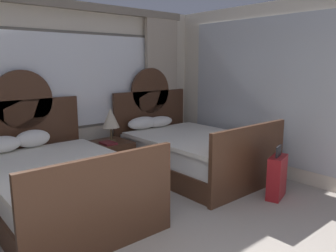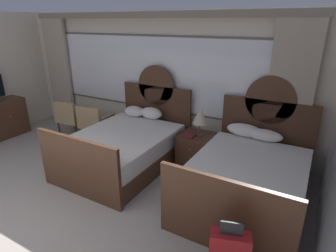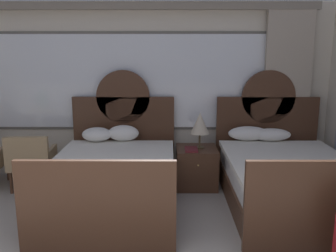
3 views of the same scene
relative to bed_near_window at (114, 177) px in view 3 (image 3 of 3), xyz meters
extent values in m
cube|color=beige|center=(-0.18, 1.21, 0.98)|extent=(6.73, 0.07, 2.70)
cube|color=#605B52|center=(-0.18, 1.17, 1.13)|extent=(5.03, 0.02, 1.51)
cube|color=white|center=(-0.18, 1.16, 1.13)|extent=(4.95, 0.02, 1.43)
cube|color=tan|center=(2.51, 1.07, 0.93)|extent=(0.70, 0.08, 2.60)
cube|color=gray|center=(-0.18, 1.07, 2.25)|extent=(6.19, 0.10, 0.12)
cube|color=#472B1C|center=(0.00, -0.05, -0.22)|extent=(1.48, 2.14, 0.30)
cube|color=white|center=(0.00, -0.05, 0.07)|extent=(1.42, 2.04, 0.29)
cube|color=silver|center=(0.00, -0.13, 0.25)|extent=(1.52, 1.94, 0.06)
cube|color=#472B1C|center=(0.00, 1.05, 0.27)|extent=(1.56, 0.06, 1.28)
cylinder|color=#472B1C|center=(0.00, 1.05, 0.91)|extent=(0.82, 0.06, 0.82)
cube|color=#472B1C|center=(0.00, -1.15, 0.11)|extent=(1.56, 0.06, 0.96)
ellipsoid|color=white|center=(-0.37, 0.78, 0.38)|extent=(0.44, 0.33, 0.21)
ellipsoid|color=white|center=(0.03, 0.81, 0.40)|extent=(0.46, 0.28, 0.24)
cube|color=#472B1C|center=(2.23, -0.05, -0.22)|extent=(1.48, 2.14, 0.30)
cube|color=white|center=(2.23, -0.05, 0.07)|extent=(1.42, 2.04, 0.29)
cube|color=silver|center=(2.23, -0.13, 0.25)|extent=(1.52, 1.94, 0.06)
cube|color=#472B1C|center=(2.23, 1.05, 0.27)|extent=(1.56, 0.06, 1.28)
cylinder|color=#472B1C|center=(2.23, 1.05, 0.91)|extent=(0.82, 0.06, 0.82)
cube|color=#472B1C|center=(2.23, -1.15, 0.11)|extent=(1.56, 0.06, 0.96)
ellipsoid|color=white|center=(1.90, 0.85, 0.39)|extent=(0.60, 0.27, 0.22)
ellipsoid|color=white|center=(2.24, 0.82, 0.37)|extent=(0.58, 0.26, 0.19)
cube|color=#472B1C|center=(1.12, 0.65, -0.08)|extent=(0.59, 0.59, 0.58)
sphere|color=tan|center=(1.12, 0.35, 0.05)|extent=(0.02, 0.02, 0.02)
cylinder|color=brown|center=(1.16, 0.66, 0.22)|extent=(0.14, 0.14, 0.02)
cylinder|color=brown|center=(1.16, 0.66, 0.33)|extent=(0.03, 0.03, 0.20)
cone|color=beige|center=(1.16, 0.66, 0.58)|extent=(0.27, 0.27, 0.31)
cube|color=maroon|center=(1.03, 0.53, 0.23)|extent=(0.18, 0.26, 0.03)
cube|color=tan|center=(-1.28, 0.61, 0.00)|extent=(0.64, 0.64, 0.10)
cube|color=tan|center=(-1.26, 0.35, 0.25)|extent=(0.60, 0.13, 0.40)
cube|color=tan|center=(-1.02, 0.63, 0.13)|extent=(0.10, 0.54, 0.16)
cube|color=tan|center=(-1.55, 0.59, 0.13)|extent=(0.10, 0.54, 0.16)
cylinder|color=#472B1C|center=(-1.06, 0.88, -0.21)|extent=(0.04, 0.04, 0.32)
cylinder|color=#472B1C|center=(-1.55, 0.84, -0.21)|extent=(0.04, 0.04, 0.32)
cylinder|color=#472B1C|center=(-1.02, 0.38, -0.21)|extent=(0.04, 0.04, 0.32)
cylinder|color=#472B1C|center=(-1.51, 0.34, -0.21)|extent=(0.04, 0.04, 0.32)
cube|color=tan|center=(-1.75, 0.64, 0.13)|extent=(0.11, 0.54, 0.16)
cylinder|color=#472B1C|center=(-1.79, 0.88, -0.21)|extent=(0.04, 0.04, 0.32)
camera|label=1|loc=(-1.39, -3.71, 1.41)|focal=35.13mm
camera|label=2|loc=(2.94, -3.62, 2.14)|focal=29.58mm
camera|label=3|loc=(0.72, -4.42, 1.62)|focal=38.51mm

